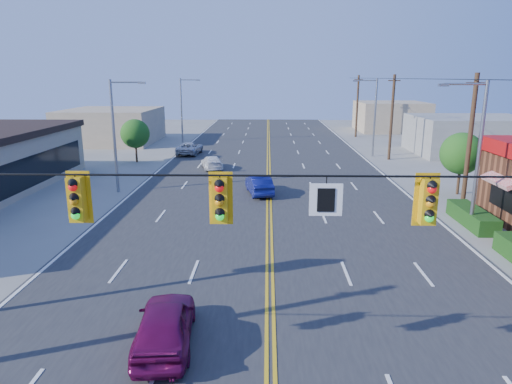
{
  "coord_description": "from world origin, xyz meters",
  "views": [
    {
      "loc": [
        -0.13,
        -9.99,
        8.15
      ],
      "look_at": [
        -0.72,
        13.52,
        2.2
      ],
      "focal_mm": 32.0,
      "sensor_mm": 36.0,
      "label": 1
    }
  ],
  "objects_px": {
    "signal_span": "(267,223)",
    "car_white": "(212,163)",
    "car_blue": "(259,185)",
    "car_silver": "(190,149)",
    "car_magenta": "(165,326)"
  },
  "relations": [
    {
      "from": "signal_span",
      "to": "car_white",
      "type": "bearing_deg",
      "value": 99.36
    },
    {
      "from": "car_blue",
      "to": "car_silver",
      "type": "xyz_separation_m",
      "value": [
        -7.79,
        16.97,
        -0.02
      ]
    },
    {
      "from": "car_blue",
      "to": "car_white",
      "type": "bearing_deg",
      "value": -75.19
    },
    {
      "from": "signal_span",
      "to": "car_blue",
      "type": "xyz_separation_m",
      "value": [
        -0.58,
        21.5,
        -4.21
      ]
    },
    {
      "from": "signal_span",
      "to": "car_white",
      "type": "xyz_separation_m",
      "value": [
        -5.03,
        30.53,
        -4.3
      ]
    },
    {
      "from": "car_blue",
      "to": "car_silver",
      "type": "height_order",
      "value": "car_blue"
    },
    {
      "from": "signal_span",
      "to": "car_white",
      "type": "height_order",
      "value": "signal_span"
    },
    {
      "from": "car_magenta",
      "to": "signal_span",
      "type": "bearing_deg",
      "value": 135.68
    },
    {
      "from": "car_white",
      "to": "car_silver",
      "type": "distance_m",
      "value": 8.62
    },
    {
      "from": "car_white",
      "to": "car_silver",
      "type": "relative_size",
      "value": 0.86
    },
    {
      "from": "car_magenta",
      "to": "car_white",
      "type": "distance_m",
      "value": 28.07
    },
    {
      "from": "car_silver",
      "to": "signal_span",
      "type": "bearing_deg",
      "value": 107.25
    },
    {
      "from": "car_white",
      "to": "car_silver",
      "type": "bearing_deg",
      "value": -81.48
    },
    {
      "from": "car_magenta",
      "to": "car_white",
      "type": "height_order",
      "value": "car_magenta"
    },
    {
      "from": "car_silver",
      "to": "car_blue",
      "type": "bearing_deg",
      "value": 119.64
    }
  ]
}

